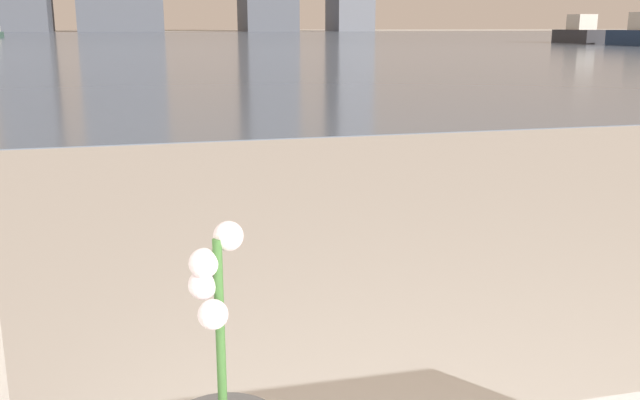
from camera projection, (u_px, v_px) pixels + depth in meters
name	position (u px, v px, depth m)	size (l,w,h in m)	color
harbor_water	(145.00, 38.00, 58.66)	(180.00, 110.00, 0.01)	slate
harbor_boat_3	(581.00, 33.00, 42.87)	(2.04, 4.63, 1.68)	#2D2D33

